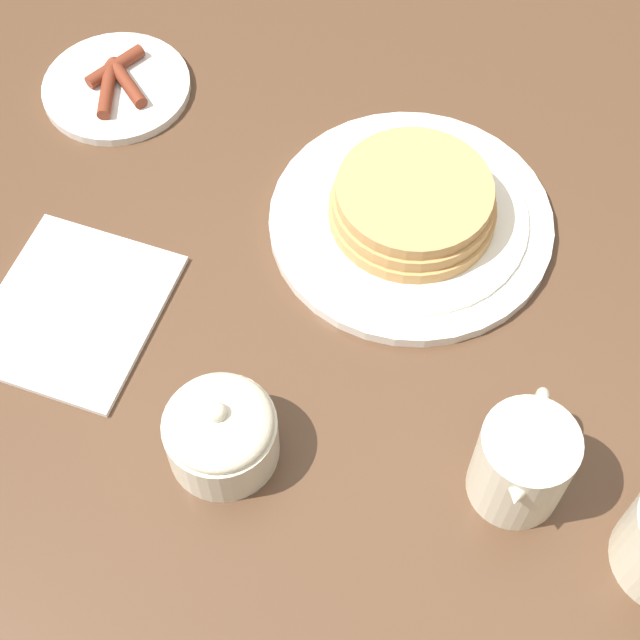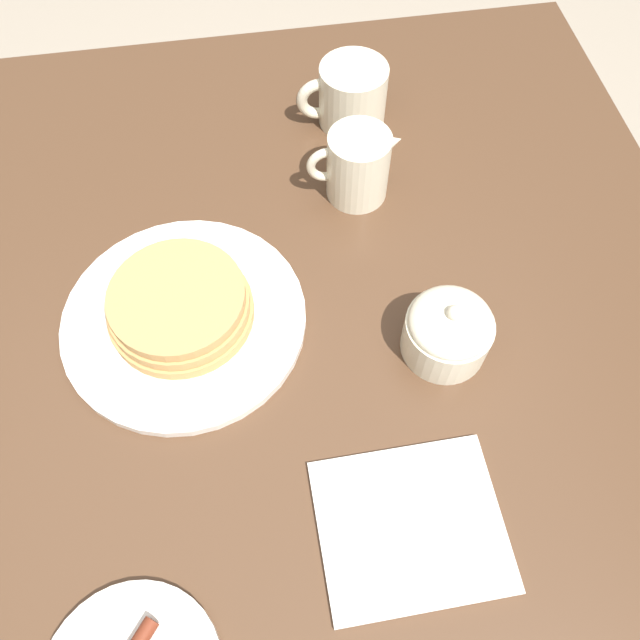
# 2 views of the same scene
# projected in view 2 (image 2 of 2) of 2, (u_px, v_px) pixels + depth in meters

# --- Properties ---
(ground_plane) EXTENTS (8.00, 8.00, 0.00)m
(ground_plane) POSITION_uv_depth(u_px,v_px,m) (271.00, 507.00, 1.35)
(ground_plane) COLOR gray
(dining_table) EXTENTS (1.16, 1.07, 0.76)m
(dining_table) POSITION_uv_depth(u_px,v_px,m) (237.00, 387.00, 0.80)
(dining_table) COLOR #4C3321
(dining_table) RESTS_ON ground_plane
(pancake_plate) EXTENTS (0.27, 0.27, 0.06)m
(pancake_plate) POSITION_uv_depth(u_px,v_px,m) (182.00, 312.00, 0.68)
(pancake_plate) COLOR white
(pancake_plate) RESTS_ON dining_table
(coffee_mug) EXTENTS (0.12, 0.09, 0.08)m
(coffee_mug) POSITION_uv_depth(u_px,v_px,m) (350.00, 95.00, 0.83)
(coffee_mug) COLOR beige
(coffee_mug) RESTS_ON dining_table
(creamer_pitcher) EXTENTS (0.12, 0.08, 0.10)m
(creamer_pitcher) POSITION_uv_depth(u_px,v_px,m) (358.00, 165.00, 0.76)
(creamer_pitcher) COLOR beige
(creamer_pitcher) RESTS_ON dining_table
(sugar_bowl) EXTENTS (0.09, 0.09, 0.08)m
(sugar_bowl) POSITION_uv_depth(u_px,v_px,m) (448.00, 331.00, 0.66)
(sugar_bowl) COLOR beige
(sugar_bowl) RESTS_ON dining_table
(napkin) EXTENTS (0.18, 0.15, 0.01)m
(napkin) POSITION_uv_depth(u_px,v_px,m) (411.00, 525.00, 0.59)
(napkin) COLOR silver
(napkin) RESTS_ON dining_table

